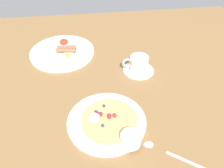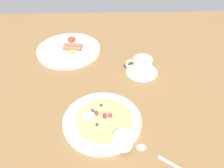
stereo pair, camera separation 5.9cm
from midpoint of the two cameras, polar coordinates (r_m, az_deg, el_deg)
ground_plane at (r=84.77cm, az=0.15°, el=-1.62°), size 158.75×131.32×3.00cm
pancake_plate at (r=71.87cm, az=-0.09°, el=-9.32°), size 24.57×24.57×1.23cm
pancake_with_berries at (r=70.32cm, az=-0.05°, el=-8.92°), size 17.04×17.04×3.70cm
syrup_ramekin at (r=64.99cm, az=5.44°, el=-13.93°), size 5.91×5.91×3.30cm
breakfast_plate at (r=104.05cm, az=-9.18°, el=8.40°), size 27.99×27.99×1.37cm
fried_breakfast at (r=102.83cm, az=-8.26°, el=9.10°), size 8.71×16.40×2.25cm
coffee_saucer at (r=91.64cm, az=9.29°, el=3.04°), size 12.37×12.37×0.63cm
coffee_cup at (r=89.63cm, az=9.40°, el=4.73°), size 10.22×7.18×5.82cm
teaspoon at (r=67.09cm, az=13.29°, el=-16.89°), size 14.50×10.76×0.60cm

